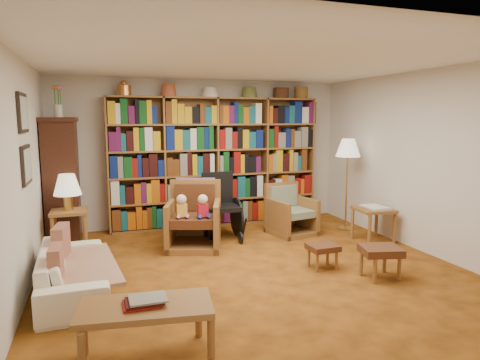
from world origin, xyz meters
name	(u,v)px	position (x,y,z in m)	size (l,w,h in m)	color
floor	(252,269)	(0.00, 0.00, 0.00)	(5.00, 5.00, 0.00)	#9D5518
ceiling	(253,61)	(0.00, 0.00, 2.50)	(5.00, 5.00, 0.00)	white
wall_back	(203,153)	(0.00, 2.50, 1.25)	(5.00, 5.00, 0.00)	silver
wall_front	(387,211)	(0.00, -2.50, 1.25)	(5.00, 5.00, 0.00)	silver
wall_left	(20,178)	(-2.50, 0.00, 1.25)	(5.00, 5.00, 0.00)	silver
wall_right	(422,162)	(2.50, 0.00, 1.25)	(5.00, 5.00, 0.00)	silver
bookshelf	(217,158)	(0.20, 2.33, 1.17)	(3.60, 0.30, 2.42)	brown
curio_cabinet	(62,179)	(-2.25, 2.00, 0.95)	(0.50, 0.95, 2.40)	#3D1A10
framed_pictures	(25,139)	(-2.48, 0.30, 1.62)	(0.03, 0.52, 0.97)	black
sofa	(73,271)	(-2.05, -0.07, 0.24)	(0.65, 1.66, 0.49)	white
sofa_throw	(78,265)	(-2.00, -0.07, 0.30)	(0.76, 1.42, 0.04)	beige
cushion_left	(61,244)	(-2.18, 0.28, 0.45)	(0.12, 0.39, 0.39)	maroon
cushion_right	(56,264)	(-2.18, -0.42, 0.45)	(0.11, 0.36, 0.36)	maroon
side_table_lamp	(69,220)	(-2.15, 1.34, 0.47)	(0.47, 0.47, 0.62)	brown
table_lamp	(67,186)	(-2.15, 1.34, 0.95)	(0.36, 0.36, 0.49)	#B48939
armchair_leather	(192,219)	(-0.48, 1.21, 0.39)	(0.99, 0.99, 0.96)	brown
armchair_sage	(289,214)	(1.16, 1.41, 0.30)	(0.76, 0.78, 0.80)	brown
wheelchair	(220,209)	(0.01, 1.48, 0.46)	(0.58, 0.81, 1.02)	black
floor_lamp	(348,152)	(2.15, 1.30, 1.31)	(0.40, 0.40, 1.52)	#B48939
side_table_papers	(374,213)	(2.15, 0.55, 0.43)	(0.56, 0.56, 0.54)	brown
footstool_a	(323,249)	(0.84, -0.25, 0.25)	(0.36, 0.31, 0.30)	#552C16
footstool_b	(381,253)	(1.31, -0.75, 0.30)	(0.52, 0.47, 0.37)	#552C16
coffee_table	(146,311)	(-1.46, -1.60, 0.38)	(1.07, 0.64, 0.49)	brown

